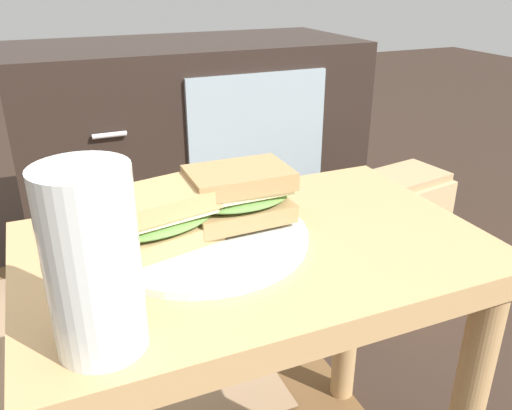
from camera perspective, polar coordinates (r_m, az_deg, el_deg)
side_table at (r=0.69m, az=-0.04°, el=-10.68°), size 0.56×0.36×0.46m
tv_cabinet at (r=1.60m, az=-6.93°, el=6.74°), size 0.96×0.46×0.58m
area_rug at (r=1.28m, az=-25.42°, el=-15.15°), size 1.25×0.86×0.01m
plate at (r=0.65m, az=-5.94°, el=-3.37°), size 0.26×0.26×0.01m
sandwich_front at (r=0.62m, az=-10.61°, el=-1.38°), size 0.16×0.12×0.07m
sandwich_back at (r=0.65m, az=-1.84°, el=1.15°), size 0.14×0.09×0.07m
beer_glass at (r=0.46m, az=-17.17°, el=-6.30°), size 0.08×0.08×0.17m
paper_bag at (r=1.39m, az=14.87°, el=-2.85°), size 0.25×0.19×0.31m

